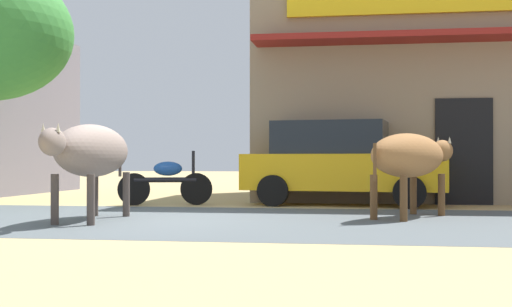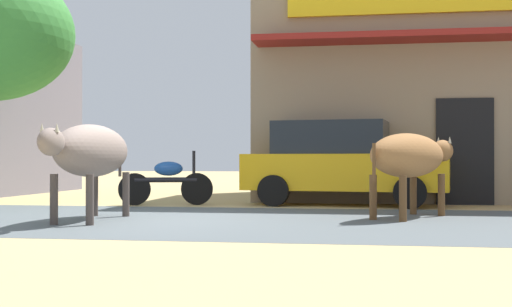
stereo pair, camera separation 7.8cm
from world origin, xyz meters
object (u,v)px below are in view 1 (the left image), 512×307
cow_far_dark (411,156)px  parked_motorcycle (167,181)px  cow_near_brown (92,152)px  parked_hatchback_car (342,162)px

cow_far_dark → parked_motorcycle: bearing=154.0°
cow_near_brown → parked_hatchback_car: bearing=50.2°
parked_motorcycle → cow_near_brown: size_ratio=0.62×
cow_far_dark → parked_hatchback_car: bearing=111.6°
parked_hatchback_car → parked_motorcycle: (-3.39, -0.68, -0.37)m
parked_motorcycle → cow_near_brown: (-0.11, -3.52, 0.54)m
parked_hatchback_car → parked_motorcycle: bearing=-168.7°
parked_hatchback_car → cow_near_brown: parked_hatchback_car is taller
parked_motorcycle → cow_far_dark: 5.06m
parked_hatchback_car → cow_near_brown: (-3.50, -4.20, 0.17)m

